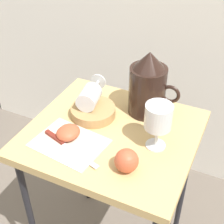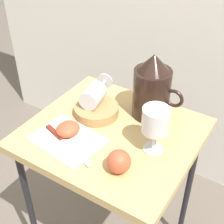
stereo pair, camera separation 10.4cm
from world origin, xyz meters
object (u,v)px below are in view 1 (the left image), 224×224
(knife, at_px, (63,143))
(apple_half_left, at_px, (67,133))
(wine_glass_upright, at_px, (158,119))
(apple_half_right, at_px, (69,132))
(basket_tray, at_px, (93,111))
(table, at_px, (112,146))
(pitcher, at_px, (148,89))
(wine_glass_tipped_near, at_px, (90,96))
(apple_whole, at_px, (127,161))

(knife, bearing_deg, apple_half_left, 94.58)
(wine_glass_upright, distance_m, apple_half_left, 0.30)
(apple_half_left, bearing_deg, apple_half_right, 77.73)
(basket_tray, relative_size, wine_glass_upright, 1.02)
(basket_tray, relative_size, apple_half_right, 2.23)
(table, height_order, basket_tray, basket_tray)
(pitcher, relative_size, wine_glass_tipped_near, 1.45)
(apple_half_right, bearing_deg, apple_whole, -13.26)
(table, bearing_deg, apple_half_left, -139.99)
(basket_tray, xyz_separation_m, apple_whole, (0.21, -0.19, 0.02))
(wine_glass_upright, relative_size, knife, 0.68)
(table, relative_size, apple_half_left, 9.94)
(basket_tray, distance_m, apple_whole, 0.28)
(table, distance_m, wine_glass_tipped_near, 0.19)
(apple_half_left, bearing_deg, apple_whole, -10.92)
(apple_half_right, height_order, knife, apple_half_right)
(basket_tray, xyz_separation_m, apple_half_left, (-0.02, -0.15, 0.01))
(pitcher, height_order, apple_half_left, pitcher)
(table, xyz_separation_m, basket_tray, (-0.10, 0.05, 0.09))
(basket_tray, relative_size, wine_glass_tipped_near, 0.97)
(pitcher, distance_m, apple_whole, 0.30)
(table, xyz_separation_m, apple_whole, (0.11, -0.14, 0.11))
(apple_half_left, relative_size, apple_whole, 1.00)
(apple_half_left, relative_size, knife, 0.31)
(table, xyz_separation_m, wine_glass_upright, (0.16, -0.01, 0.18))
(wine_glass_upright, bearing_deg, apple_half_left, -161.62)
(wine_glass_tipped_near, bearing_deg, apple_half_left, -89.45)
(table, bearing_deg, apple_half_right, -142.31)
(wine_glass_upright, bearing_deg, wine_glass_tipped_near, 165.74)
(pitcher, distance_m, apple_half_left, 0.32)
(apple_whole, bearing_deg, apple_half_left, 169.08)
(knife, bearing_deg, pitcher, 58.18)
(apple_half_right, relative_size, knife, 0.31)
(table, distance_m, wine_glass_upright, 0.24)
(table, xyz_separation_m, knife, (-0.11, -0.13, 0.08))
(basket_tray, bearing_deg, pitcher, 32.63)
(table, distance_m, basket_tray, 0.14)
(pitcher, relative_size, apple_half_left, 3.32)
(pitcher, bearing_deg, table, -112.50)
(wine_glass_tipped_near, bearing_deg, apple_whole, -41.65)
(pitcher, relative_size, apple_half_right, 3.32)
(apple_half_left, height_order, knife, apple_half_left)
(wine_glass_upright, xyz_separation_m, knife, (-0.27, -0.12, -0.10))
(pitcher, xyz_separation_m, apple_half_left, (-0.18, -0.25, -0.07))
(table, relative_size, wine_glass_tipped_near, 4.33)
(basket_tray, height_order, wine_glass_upright, wine_glass_upright)
(wine_glass_tipped_near, height_order, apple_half_right, wine_glass_tipped_near)
(apple_whole, height_order, knife, apple_whole)
(apple_half_left, bearing_deg, table, 40.01)
(apple_half_right, bearing_deg, basket_tray, 83.84)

